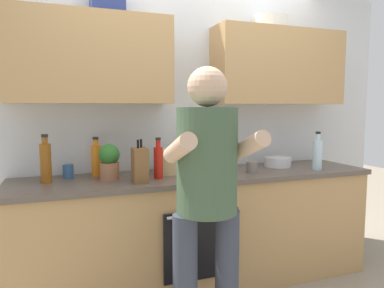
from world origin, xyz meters
TOP-DOWN VIEW (x-y plane):
  - ground_plane at (0.00, 0.00)m, footprint 12.00×12.00m
  - back_wall_unit at (-0.00, 0.27)m, footprint 4.00×0.38m
  - counter at (-0.00, -0.00)m, footprint 2.84×0.67m
  - person_standing at (-0.26, -0.77)m, footprint 0.49×0.45m
  - bottle_juice at (-0.78, 0.18)m, footprint 0.07×0.07m
  - bottle_wine at (0.15, -0.07)m, footprint 0.05×0.05m
  - bottle_vinegar at (0.10, -0.18)m, footprint 0.06×0.06m
  - bottle_syrup at (-1.13, 0.06)m, footprint 0.08×0.08m
  - bottle_soda at (0.01, 0.01)m, footprint 0.05×0.05m
  - bottle_hotsauce at (-0.36, -0.06)m, footprint 0.07×0.07m
  - bottle_water at (0.98, -0.17)m, footprint 0.08×0.08m
  - cup_coffee at (-0.04, -0.17)m, footprint 0.07×0.07m
  - cup_stoneware at (0.40, -0.10)m, footprint 0.09×0.09m
  - cup_tea at (-0.98, 0.18)m, footprint 0.08×0.08m
  - mixing_bowl at (0.77, 0.09)m, footprint 0.24×0.24m
  - knife_block at (-0.51, -0.15)m, footprint 0.10×0.14m
  - potted_herb at (-0.70, 0.02)m, footprint 0.15×0.15m
  - grocery_bag_bread at (-0.22, 0.10)m, footprint 0.21×0.24m

SIDE VIEW (x-z plane):
  - ground_plane at x=0.00m, z-range 0.00..0.00m
  - counter at x=0.00m, z-range 0.00..0.90m
  - mixing_bowl at x=0.77m, z-range 0.90..0.98m
  - cup_coffee at x=-0.04m, z-range 0.90..0.99m
  - cup_stoneware at x=0.40m, z-range 0.90..0.99m
  - cup_tea at x=-0.98m, z-range 0.90..1.00m
  - person_standing at x=-0.26m, z-range 0.15..1.79m
  - bottle_soda at x=0.01m, z-range 0.88..1.11m
  - grocery_bag_bread at x=-0.22m, z-range 0.90..1.09m
  - bottle_wine at x=0.15m, z-range 0.88..1.13m
  - knife_block at x=-0.51m, z-range 0.87..1.17m
  - bottle_hotsauce at x=-0.36m, z-range 0.88..1.18m
  - bottle_vinegar at x=0.10m, z-range 0.87..1.18m
  - bottle_juice at x=-0.78m, z-range 0.88..1.18m
  - bottle_water at x=0.98m, z-range 0.87..1.19m
  - potted_herb at x=-0.70m, z-range 0.90..1.16m
  - bottle_syrup at x=-1.13m, z-range 0.88..1.22m
  - back_wall_unit at x=0.00m, z-range 0.25..2.75m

